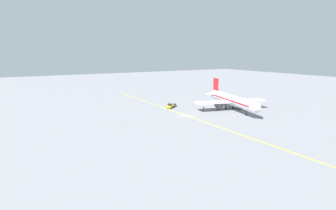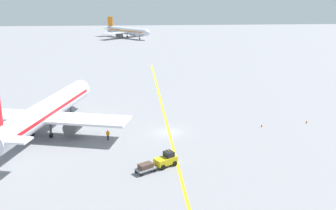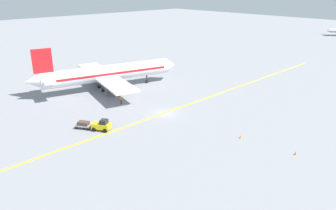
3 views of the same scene
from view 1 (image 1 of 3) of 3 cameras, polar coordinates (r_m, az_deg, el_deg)
The scene contains 9 objects.
ground_plane at distance 89.63m, azimuth 3.94°, elevation -2.31°, with size 400.00×400.00×0.00m, color gray.
apron_yellow_centreline at distance 89.63m, azimuth 3.94°, elevation -2.30°, with size 0.40×120.00×0.01m, color yellow.
airplane_at_gate at distance 100.86m, azimuth 13.71°, elevation 1.07°, with size 28.42×35.13×10.60m.
baggage_tug_white at distance 100.75m, azimuth 0.49°, elevation -0.25°, with size 3.33×2.91×2.11m.
baggage_cart_trailing at distance 103.69m, azimuth 1.30°, elevation -0.00°, with size 2.94×2.59×1.24m.
ground_crew_worker at distance 97.39m, azimuth 7.77°, elevation -0.75°, with size 0.56×0.31×1.68m.
traffic_cone_near_nose at distance 76.29m, azimuth -10.44°, elevation -4.67°, with size 0.32×0.32×0.55m, color orange.
traffic_cone_mid_apron at distance 98.19m, azimuth 16.88°, elevation -1.41°, with size 0.32×0.32×0.55m, color orange.
traffic_cone_by_wingtip at distance 80.54m, azimuth -5.05°, elevation -3.68°, with size 0.32×0.32×0.55m, color orange.
Camera 1 is at (49.08, 72.04, 20.87)m, focal length 28.00 mm.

